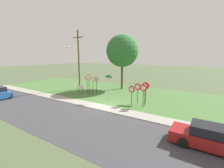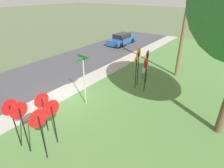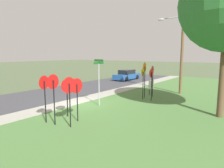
{
  "view_description": "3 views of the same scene",
  "coord_description": "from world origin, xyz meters",
  "px_view_note": "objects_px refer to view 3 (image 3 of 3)",
  "views": [
    {
      "loc": [
        9.63,
        -13.4,
        5.39
      ],
      "look_at": [
        -0.61,
        2.85,
        1.88
      ],
      "focal_mm": 24.59,
      "sensor_mm": 36.0,
      "label": 1
    },
    {
      "loc": [
        6.66,
        8.51,
        6.4
      ],
      "look_at": [
        -1.45,
        2.58,
        1.26
      ],
      "focal_mm": 29.31,
      "sensor_mm": 36.0,
      "label": 2
    },
    {
      "loc": [
        10.39,
        10.32,
        3.58
      ],
      "look_at": [
        -0.79,
        2.14,
        1.54
      ],
      "focal_mm": 32.92,
      "sensor_mm": 36.0,
      "label": 3
    }
  ],
  "objects_px": {
    "yield_sign_near_right": "(53,87)",
    "notice_board": "(151,85)",
    "stop_sign_far_center": "(145,72)",
    "yield_sign_far_right": "(69,90)",
    "stop_sign_near_left": "(153,75)",
    "stop_sign_near_right": "(151,78)",
    "yield_sign_near_left": "(77,89)",
    "street_name_post": "(99,79)",
    "parked_hatchback_near": "(127,75)",
    "stop_sign_far_left": "(143,77)",
    "yield_sign_center": "(44,88)",
    "yield_sign_far_left": "(67,89)",
    "utility_pole": "(181,37)"
  },
  "relations": [
    {
      "from": "yield_sign_near_right",
      "to": "notice_board",
      "type": "height_order",
      "value": "yield_sign_near_right"
    },
    {
      "from": "yield_sign_near_left",
      "to": "street_name_post",
      "type": "relative_size",
      "value": 0.72
    },
    {
      "from": "stop_sign_near_right",
      "to": "parked_hatchback_near",
      "type": "relative_size",
      "value": 0.53
    },
    {
      "from": "stop_sign_far_left",
      "to": "parked_hatchback_near",
      "type": "distance_m",
      "value": 12.63
    },
    {
      "from": "parked_hatchback_near",
      "to": "utility_pole",
      "type": "bearing_deg",
      "value": 57.44
    },
    {
      "from": "stop_sign_near_right",
      "to": "street_name_post",
      "type": "xyz_separation_m",
      "value": [
        3.57,
        -2.17,
        0.12
      ]
    },
    {
      "from": "stop_sign_near_left",
      "to": "stop_sign_near_right",
      "type": "distance_m",
      "value": 1.4
    },
    {
      "from": "utility_pole",
      "to": "notice_board",
      "type": "relative_size",
      "value": 7.43
    },
    {
      "from": "stop_sign_near_left",
      "to": "parked_hatchback_near",
      "type": "xyz_separation_m",
      "value": [
        -8.68,
        -7.92,
        -1.23
      ]
    },
    {
      "from": "yield_sign_near_left",
      "to": "yield_sign_center",
      "type": "xyz_separation_m",
      "value": [
        1.13,
        -1.17,
        0.12
      ]
    },
    {
      "from": "yield_sign_far_right",
      "to": "yield_sign_far_left",
      "type": "bearing_deg",
      "value": -123.7
    },
    {
      "from": "stop_sign_far_left",
      "to": "yield_sign_near_left",
      "type": "bearing_deg",
      "value": -7.97
    },
    {
      "from": "notice_board",
      "to": "yield_sign_far_left",
      "type": "bearing_deg",
      "value": -11.18
    },
    {
      "from": "yield_sign_near_right",
      "to": "utility_pole",
      "type": "distance_m",
      "value": 12.56
    },
    {
      "from": "stop_sign_near_left",
      "to": "yield_sign_far_right",
      "type": "relative_size",
      "value": 1.05
    },
    {
      "from": "stop_sign_far_center",
      "to": "street_name_post",
      "type": "bearing_deg",
      "value": -25.19
    },
    {
      "from": "stop_sign_far_center",
      "to": "parked_hatchback_near",
      "type": "relative_size",
      "value": 0.62
    },
    {
      "from": "stop_sign_near_left",
      "to": "yield_sign_near_left",
      "type": "bearing_deg",
      "value": -10.48
    },
    {
      "from": "yield_sign_far_left",
      "to": "street_name_post",
      "type": "relative_size",
      "value": 0.68
    },
    {
      "from": "stop_sign_near_left",
      "to": "stop_sign_far_center",
      "type": "bearing_deg",
      "value": -35.16
    },
    {
      "from": "stop_sign_far_center",
      "to": "yield_sign_far_right",
      "type": "height_order",
      "value": "stop_sign_far_center"
    },
    {
      "from": "stop_sign_far_center",
      "to": "yield_sign_far_right",
      "type": "relative_size",
      "value": 1.17
    },
    {
      "from": "yield_sign_near_left",
      "to": "yield_sign_center",
      "type": "bearing_deg",
      "value": -40.24
    },
    {
      "from": "stop_sign_far_left",
      "to": "utility_pole",
      "type": "distance_m",
      "value": 5.44
    },
    {
      "from": "stop_sign_near_right",
      "to": "yield_sign_center",
      "type": "bearing_deg",
      "value": -14.77
    },
    {
      "from": "stop_sign_near_left",
      "to": "yield_sign_center",
      "type": "relative_size",
      "value": 1.05
    },
    {
      "from": "stop_sign_far_center",
      "to": "yield_sign_far_left",
      "type": "relative_size",
      "value": 1.33
    },
    {
      "from": "yield_sign_far_right",
      "to": "utility_pole",
      "type": "relative_size",
      "value": 0.26
    },
    {
      "from": "stop_sign_far_left",
      "to": "yield_sign_near_left",
      "type": "height_order",
      "value": "stop_sign_far_left"
    },
    {
      "from": "stop_sign_far_center",
      "to": "yield_sign_far_right",
      "type": "xyz_separation_m",
      "value": [
        8.21,
        0.22,
        -0.27
      ]
    },
    {
      "from": "parked_hatchback_near",
      "to": "yield_sign_near_left",
      "type": "bearing_deg",
      "value": 23.88
    },
    {
      "from": "stop_sign_far_left",
      "to": "parked_hatchback_near",
      "type": "height_order",
      "value": "stop_sign_far_left"
    },
    {
      "from": "yield_sign_center",
      "to": "parked_hatchback_near",
      "type": "bearing_deg",
      "value": -170.17
    },
    {
      "from": "parked_hatchback_near",
      "to": "stop_sign_far_center",
      "type": "bearing_deg",
      "value": 38.83
    },
    {
      "from": "utility_pole",
      "to": "yield_sign_near_right",
      "type": "bearing_deg",
      "value": -10.87
    },
    {
      "from": "stop_sign_far_left",
      "to": "yield_sign_far_right",
      "type": "height_order",
      "value": "yield_sign_far_right"
    },
    {
      "from": "stop_sign_near_right",
      "to": "yield_sign_far_left",
      "type": "bearing_deg",
      "value": -17.01
    },
    {
      "from": "stop_sign_far_center",
      "to": "yield_sign_near_right",
      "type": "relative_size",
      "value": 1.12
    },
    {
      "from": "stop_sign_near_left",
      "to": "street_name_post",
      "type": "xyz_separation_m",
      "value": [
        4.86,
        -1.66,
        0.05
      ]
    },
    {
      "from": "stop_sign_far_center",
      "to": "notice_board",
      "type": "height_order",
      "value": "stop_sign_far_center"
    },
    {
      "from": "stop_sign_far_left",
      "to": "street_name_post",
      "type": "relative_size",
      "value": 0.76
    },
    {
      "from": "stop_sign_far_center",
      "to": "yield_sign_far_right",
      "type": "bearing_deg",
      "value": -6.52
    },
    {
      "from": "yield_sign_near_right",
      "to": "utility_pole",
      "type": "xyz_separation_m",
      "value": [
        -11.95,
        2.3,
        3.09
      ]
    },
    {
      "from": "stop_sign_far_center",
      "to": "utility_pole",
      "type": "bearing_deg",
      "value": 146.93
    },
    {
      "from": "stop_sign_near_right",
      "to": "utility_pole",
      "type": "distance_m",
      "value": 5.29
    },
    {
      "from": "notice_board",
      "to": "stop_sign_far_left",
      "type": "bearing_deg",
      "value": 3.4
    },
    {
      "from": "yield_sign_center",
      "to": "street_name_post",
      "type": "xyz_separation_m",
      "value": [
        -4.33,
        0.02,
        0.05
      ]
    },
    {
      "from": "yield_sign_far_right",
      "to": "yield_sign_near_left",
      "type": "bearing_deg",
      "value": -153.27
    },
    {
      "from": "yield_sign_far_left",
      "to": "stop_sign_far_left",
      "type": "bearing_deg",
      "value": 171.43
    },
    {
      "from": "yield_sign_center",
      "to": "notice_board",
      "type": "height_order",
      "value": "yield_sign_center"
    }
  ]
}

